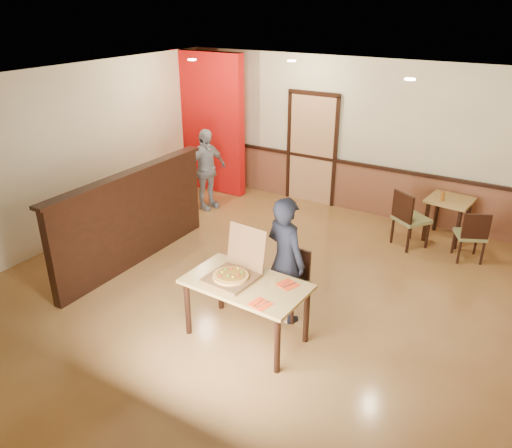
# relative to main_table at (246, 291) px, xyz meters

# --- Properties ---
(floor) EXTENTS (7.00, 7.00, 0.00)m
(floor) POSITION_rel_main_table_xyz_m (-0.45, 0.93, -0.65)
(floor) COLOR #AD7C43
(floor) RESTS_ON ground
(ceiling) EXTENTS (7.00, 7.00, 0.00)m
(ceiling) POSITION_rel_main_table_xyz_m (-0.45, 0.93, 2.15)
(ceiling) COLOR black
(ceiling) RESTS_ON wall_back
(wall_back) EXTENTS (7.00, 0.00, 7.00)m
(wall_back) POSITION_rel_main_table_xyz_m (-0.45, 4.43, 0.75)
(wall_back) COLOR #F8EFC2
(wall_back) RESTS_ON floor
(wall_left) EXTENTS (0.00, 7.00, 7.00)m
(wall_left) POSITION_rel_main_table_xyz_m (-3.95, 0.93, 0.75)
(wall_left) COLOR #F8EFC2
(wall_left) RESTS_ON floor
(wainscot_back) EXTENTS (7.00, 0.04, 0.90)m
(wainscot_back) POSITION_rel_main_table_xyz_m (-0.45, 4.40, -0.20)
(wainscot_back) COLOR brown
(wainscot_back) RESTS_ON floor
(chair_rail_back) EXTENTS (7.00, 0.06, 0.06)m
(chair_rail_back) POSITION_rel_main_table_xyz_m (-0.45, 4.38, 0.27)
(chair_rail_back) COLOR black
(chair_rail_back) RESTS_ON wall_back
(back_door) EXTENTS (0.90, 0.06, 2.10)m
(back_door) POSITION_rel_main_table_xyz_m (-1.25, 4.39, 0.40)
(back_door) COLOR tan
(back_door) RESTS_ON wall_back
(booth_partition) EXTENTS (0.20, 3.10, 1.44)m
(booth_partition) POSITION_rel_main_table_xyz_m (-2.45, 0.73, 0.09)
(booth_partition) COLOR black
(booth_partition) RESTS_ON floor
(red_accent_panel) EXTENTS (1.60, 0.20, 2.78)m
(red_accent_panel) POSITION_rel_main_table_xyz_m (-3.35, 3.93, 0.75)
(red_accent_panel) COLOR red
(red_accent_panel) RESTS_ON floor
(spot_a) EXTENTS (0.14, 0.14, 0.02)m
(spot_a) POSITION_rel_main_table_xyz_m (-2.75, 2.73, 2.13)
(spot_a) COLOR beige
(spot_a) RESTS_ON ceiling
(spot_b) EXTENTS (0.14, 0.14, 0.02)m
(spot_b) POSITION_rel_main_table_xyz_m (-1.25, 3.43, 2.13)
(spot_b) COLOR beige
(spot_b) RESTS_ON ceiling
(spot_c) EXTENTS (0.14, 0.14, 0.02)m
(spot_c) POSITION_rel_main_table_xyz_m (0.95, 2.43, 2.13)
(spot_c) COLOR beige
(spot_c) RESTS_ON ceiling
(main_table) EXTENTS (1.45, 0.87, 0.76)m
(main_table) POSITION_rel_main_table_xyz_m (0.00, 0.00, 0.00)
(main_table) COLOR tan
(main_table) RESTS_ON floor
(diner_chair) EXTENTS (0.45, 0.45, 0.86)m
(diner_chair) POSITION_rel_main_table_xyz_m (0.19, 0.76, -0.18)
(diner_chair) COLOR olive
(diner_chair) RESTS_ON floor
(side_chair_left) EXTENTS (0.65, 0.65, 0.95)m
(side_chair_left) POSITION_rel_main_table_xyz_m (0.95, 3.38, -0.13)
(side_chair_left) COLOR olive
(side_chair_left) RESTS_ON floor
(side_chair_right) EXTENTS (0.55, 0.55, 0.84)m
(side_chair_right) POSITION_rel_main_table_xyz_m (1.92, 3.38, -0.19)
(side_chair_right) COLOR olive
(side_chair_right) RESTS_ON floor
(side_table) EXTENTS (0.75, 0.75, 0.72)m
(side_table) POSITION_rel_main_table_xyz_m (1.44, 3.98, -0.10)
(side_table) COLOR tan
(side_table) RESTS_ON floor
(diner) EXTENTS (0.69, 0.56, 1.63)m
(diner) POSITION_rel_main_table_xyz_m (0.18, 0.62, 0.17)
(diner) COLOR black
(diner) RESTS_ON floor
(passerby) EXTENTS (0.61, 0.97, 1.54)m
(passerby) POSITION_rel_main_table_xyz_m (-2.80, 3.04, 0.12)
(passerby) COLOR #94959C
(passerby) RESTS_ON floor
(pizza_box) EXTENTS (0.57, 0.65, 0.55)m
(pizza_box) POSITION_rel_main_table_xyz_m (-0.18, 0.02, 0.18)
(pizza_box) COLOR brown
(pizza_box) RESTS_ON main_table
(pizza) EXTENTS (0.54, 0.54, 0.03)m
(pizza) POSITION_rel_main_table_xyz_m (-0.18, -0.04, 0.16)
(pizza) COLOR tan
(pizza) RESTS_ON pizza_box
(napkin_near) EXTENTS (0.24, 0.24, 0.01)m
(napkin_near) POSITION_rel_main_table_xyz_m (0.37, -0.30, 0.11)
(napkin_near) COLOR #EF3D10
(napkin_near) RESTS_ON main_table
(napkin_far) EXTENTS (0.26, 0.26, 0.01)m
(napkin_far) POSITION_rel_main_table_xyz_m (0.43, 0.20, 0.11)
(napkin_far) COLOR #EF3D10
(napkin_far) RESTS_ON main_table
(condiment) EXTENTS (0.06, 0.06, 0.16)m
(condiment) POSITION_rel_main_table_xyz_m (1.34, 3.84, 0.15)
(condiment) COLOR brown
(condiment) RESTS_ON side_table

